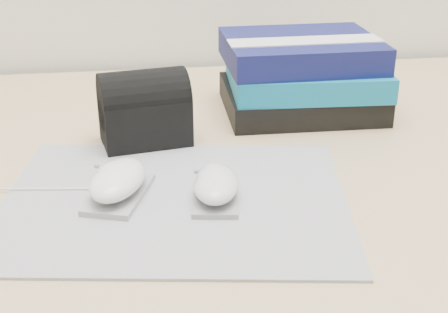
{
  "coord_description": "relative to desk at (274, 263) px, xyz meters",
  "views": [
    {
      "loc": [
        -0.2,
        0.81,
        1.08
      ],
      "look_at": [
        -0.1,
        1.48,
        0.77
      ],
      "focal_mm": 50.0,
      "sensor_mm": 36.0,
      "label": 1
    }
  ],
  "objects": [
    {
      "name": "desk",
      "position": [
        0.0,
        0.0,
        0.0
      ],
      "size": [
        1.6,
        0.8,
        0.73
      ],
      "color": "tan",
      "rests_on": "ground"
    },
    {
      "name": "mousepad",
      "position": [
        -0.17,
        -0.2,
        0.24
      ],
      "size": [
        0.44,
        0.36,
        0.0
      ],
      "primitive_type": "cube",
      "rotation": [
        0.0,
        0.0,
        -0.15
      ],
      "color": "gray",
      "rests_on": "desk"
    },
    {
      "name": "mouse_rear",
      "position": [
        -0.23,
        -0.18,
        0.26
      ],
      "size": [
        0.09,
        0.12,
        0.04
      ],
      "color": "#9C9D9F",
      "rests_on": "mousepad"
    },
    {
      "name": "mouse_front",
      "position": [
        -0.12,
        -0.2,
        0.25
      ],
      "size": [
        0.07,
        0.1,
        0.04
      ],
      "color": "gray",
      "rests_on": "mousepad"
    },
    {
      "name": "usb_cable",
      "position": [
        -0.35,
        -0.15,
        0.24
      ],
      "size": [
        0.19,
        0.03,
        0.0
      ],
      "primitive_type": "cylinder",
      "rotation": [
        0.0,
        1.57,
        -0.13
      ],
      "color": "white",
      "rests_on": "mousepad"
    },
    {
      "name": "book_stack",
      "position": [
        0.05,
        0.08,
        0.29
      ],
      "size": [
        0.24,
        0.2,
        0.12
      ],
      "color": "black",
      "rests_on": "desk"
    },
    {
      "name": "pouch",
      "position": [
        -0.2,
        -0.02,
        0.29
      ],
      "size": [
        0.13,
        0.1,
        0.11
      ],
      "color": "black",
      "rests_on": "desk"
    }
  ]
}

